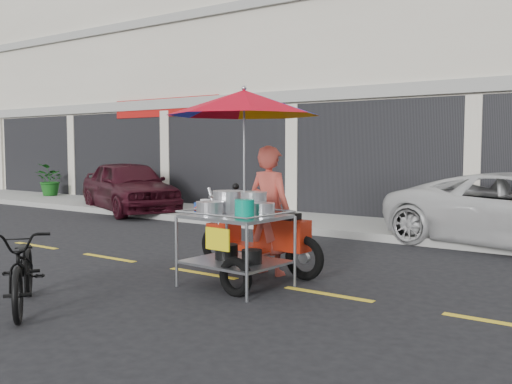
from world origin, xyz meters
The scene contains 8 objects.
ground centered at (0.00, 0.00, 0.00)m, with size 90.00×90.00×0.00m, color black.
sidewalk centered at (0.00, 5.50, 0.07)m, with size 45.00×3.00×0.15m, color gray.
centerline centered at (0.00, 0.00, 0.00)m, with size 42.00×0.10×0.01m, color gold.
maroon_sedan centered at (-8.69, 4.70, 0.72)m, with size 1.71×4.25×1.45m, color black.
plant_tall centered at (-13.69, 5.73, 0.70)m, with size 0.99×0.86×1.10m, color #144D15.
plant_short centered at (-11.45, 5.91, 0.61)m, with size 0.51×0.51×0.91m, color #144D15.
near_bicycle centered at (-2.46, -2.50, 0.46)m, with size 0.61×1.75×0.92m, color black.
food_vendor_rig centered at (-1.18, 0.03, 1.62)m, with size 2.56×2.16×2.58m.
Camera 1 is at (3.22, -6.09, 1.79)m, focal length 40.00 mm.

